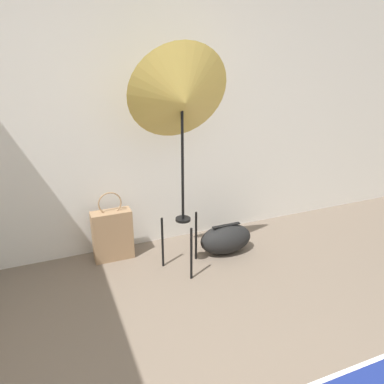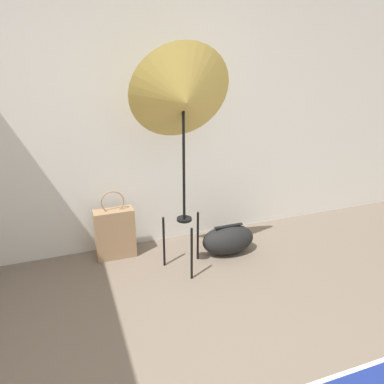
# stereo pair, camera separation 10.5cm
# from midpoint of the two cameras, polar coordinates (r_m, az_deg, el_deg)

# --- Properties ---
(wall_back) EXTENTS (8.00, 0.05, 2.60)m
(wall_back) POSITION_cam_midpoint_polar(r_m,az_deg,el_deg) (3.31, -9.28, 12.51)
(wall_back) COLOR silver
(wall_back) RESTS_ON ground_plane
(photo_umbrella) EXTENTS (0.78, 0.46, 1.83)m
(photo_umbrella) POSITION_cam_midpoint_polar(r_m,az_deg,el_deg) (2.82, -0.24, 13.96)
(photo_umbrella) COLOR black
(photo_umbrella) RESTS_ON ground_plane
(tote_bag) EXTENTS (0.35, 0.14, 0.64)m
(tote_bag) POSITION_cam_midpoint_polar(r_m,az_deg,el_deg) (3.41, -10.77, -6.17)
(tote_bag) COLOR #9E7A56
(tote_bag) RESTS_ON ground_plane
(duffel_bag) EXTENTS (0.50, 0.27, 0.28)m
(duffel_bag) POSITION_cam_midpoint_polar(r_m,az_deg,el_deg) (3.48, 6.39, -7.22)
(duffel_bag) COLOR black
(duffel_bag) RESTS_ON ground_plane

